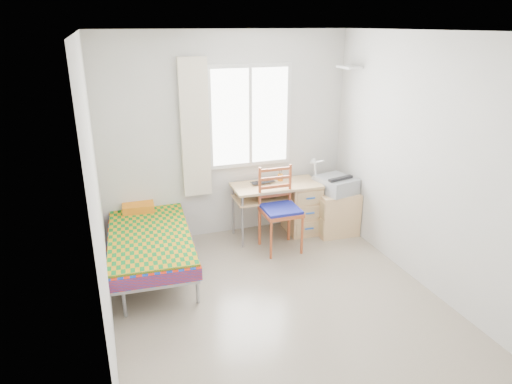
% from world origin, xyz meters
% --- Properties ---
extents(floor, '(3.50, 3.50, 0.00)m').
position_xyz_m(floor, '(0.00, 0.00, 0.00)').
color(floor, '#BCAD93').
rests_on(floor, ground).
extents(ceiling, '(3.50, 3.50, 0.00)m').
position_xyz_m(ceiling, '(0.00, 0.00, 2.60)').
color(ceiling, white).
rests_on(ceiling, wall_back).
extents(wall_back, '(3.20, 0.00, 3.20)m').
position_xyz_m(wall_back, '(0.00, 1.75, 1.30)').
color(wall_back, silver).
rests_on(wall_back, ground).
extents(wall_left, '(0.00, 3.50, 3.50)m').
position_xyz_m(wall_left, '(-1.60, 0.00, 1.30)').
color(wall_left, silver).
rests_on(wall_left, ground).
extents(wall_right, '(0.00, 3.50, 3.50)m').
position_xyz_m(wall_right, '(1.60, 0.00, 1.30)').
color(wall_right, silver).
rests_on(wall_right, ground).
extents(window, '(1.10, 0.04, 1.30)m').
position_xyz_m(window, '(0.30, 1.73, 1.55)').
color(window, white).
rests_on(window, wall_back).
extents(curtain, '(0.35, 0.05, 1.70)m').
position_xyz_m(curtain, '(-0.42, 1.68, 1.45)').
color(curtain, '#F4E4C9').
rests_on(curtain, wall_back).
extents(floating_shelf, '(0.20, 0.32, 0.03)m').
position_xyz_m(floating_shelf, '(1.49, 1.40, 2.15)').
color(floating_shelf, white).
rests_on(floating_shelf, wall_right).
extents(bed, '(1.01, 1.96, 0.83)m').
position_xyz_m(bed, '(-1.13, 1.11, 0.40)').
color(bed, '#96979E').
rests_on(bed, floor).
extents(desk, '(1.15, 0.55, 0.71)m').
position_xyz_m(desk, '(0.85, 1.43, 0.39)').
color(desk, tan).
rests_on(desk, floor).
extents(chair, '(0.45, 0.45, 1.04)m').
position_xyz_m(chair, '(0.46, 1.07, 0.58)').
color(chair, '#9F3B1E').
rests_on(chair, floor).
extents(cabinet, '(0.55, 0.49, 0.58)m').
position_xyz_m(cabinet, '(1.33, 1.24, 0.29)').
color(cabinet, tan).
rests_on(cabinet, floor).
extents(printer, '(0.51, 0.56, 0.21)m').
position_xyz_m(printer, '(1.33, 1.26, 0.68)').
color(printer, '#A0A3A8').
rests_on(printer, cabinet).
extents(laptop, '(0.34, 0.24, 0.03)m').
position_xyz_m(laptop, '(0.41, 1.48, 0.72)').
color(laptop, black).
rests_on(laptop, desk).
extents(pen_cup, '(0.09, 0.09, 0.09)m').
position_xyz_m(pen_cup, '(0.66, 1.56, 0.75)').
color(pen_cup, orange).
rests_on(pen_cup, desk).
extents(task_lamp, '(0.21, 0.30, 0.34)m').
position_xyz_m(task_lamp, '(1.06, 1.35, 0.92)').
color(task_lamp, white).
rests_on(task_lamp, desk).
extents(book, '(0.24, 0.27, 0.02)m').
position_xyz_m(book, '(0.35, 1.45, 0.59)').
color(book, gray).
rests_on(book, desk).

